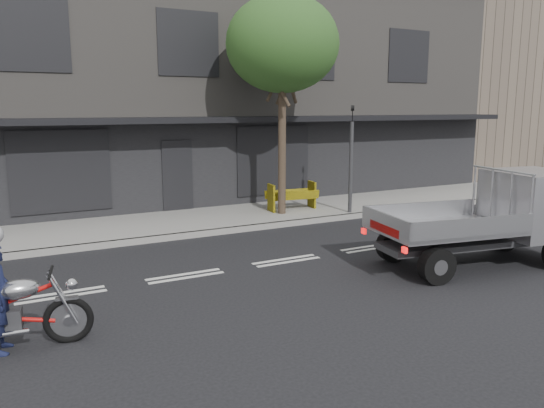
{
  "coord_description": "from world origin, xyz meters",
  "views": [
    {
      "loc": [
        -5.71,
        -10.12,
        3.44
      ],
      "look_at": [
        -0.1,
        0.5,
        1.24
      ],
      "focal_mm": 35.0,
      "sensor_mm": 36.0,
      "label": 1
    }
  ],
  "objects_px": {
    "street_tree": "(282,45)",
    "motorcycle": "(12,311)",
    "construction_barrier": "(296,197)",
    "traffic_light_pole": "(351,165)",
    "flatbed_ute": "(517,208)"
  },
  "relations": [
    {
      "from": "street_tree",
      "to": "motorcycle",
      "type": "distance_m",
      "value": 11.09
    },
    {
      "from": "street_tree",
      "to": "motorcycle",
      "type": "xyz_separation_m",
      "value": [
        -7.85,
        -6.26,
        -4.7
      ]
    },
    {
      "from": "motorcycle",
      "to": "construction_barrier",
      "type": "xyz_separation_m",
      "value": [
        8.46,
        6.45,
        0.03
      ]
    },
    {
      "from": "traffic_light_pole",
      "to": "motorcycle",
      "type": "bearing_deg",
      "value": -151.23
    },
    {
      "from": "flatbed_ute",
      "to": "construction_barrier",
      "type": "height_order",
      "value": "flatbed_ute"
    },
    {
      "from": "flatbed_ute",
      "to": "construction_barrier",
      "type": "relative_size",
      "value": 2.96
    },
    {
      "from": "street_tree",
      "to": "construction_barrier",
      "type": "bearing_deg",
      "value": 17.1
    },
    {
      "from": "motorcycle",
      "to": "flatbed_ute",
      "type": "xyz_separation_m",
      "value": [
        10.21,
        -0.34,
        0.63
      ]
    },
    {
      "from": "construction_barrier",
      "to": "motorcycle",
      "type": "bearing_deg",
      "value": -142.7
    },
    {
      "from": "construction_barrier",
      "to": "traffic_light_pole",
      "type": "bearing_deg",
      "value": -36.74
    },
    {
      "from": "motorcycle",
      "to": "traffic_light_pole",
      "type": "bearing_deg",
      "value": 38.21
    },
    {
      "from": "street_tree",
      "to": "motorcycle",
      "type": "bearing_deg",
      "value": -141.44
    },
    {
      "from": "construction_barrier",
      "to": "street_tree",
      "type": "bearing_deg",
      "value": -162.9
    },
    {
      "from": "traffic_light_pole",
      "to": "construction_barrier",
      "type": "distance_m",
      "value": 2.02
    },
    {
      "from": "street_tree",
      "to": "traffic_light_pole",
      "type": "distance_m",
      "value": 4.23
    }
  ]
}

